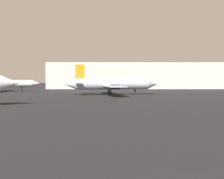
# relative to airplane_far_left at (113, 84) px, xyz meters

# --- Properties ---
(airplane_far_left) EXTENTS (28.96, 26.61, 8.95)m
(airplane_far_left) POSITION_rel_airplane_far_left_xyz_m (0.00, 0.00, 0.00)
(airplane_far_left) COLOR #B2BCCC
(airplane_far_left) RESTS_ON ground_plane
(airplane_far_right) EXTENTS (27.82, 19.81, 9.12)m
(airplane_far_right) POSITION_rel_airplane_far_left_xyz_m (-42.11, 18.52, -0.13)
(airplane_far_right) COLOR silver
(airplane_far_right) RESTS_ON ground_plane
(terminal_building) EXTENTS (99.46, 19.50, 12.66)m
(terminal_building) POSITION_rel_airplane_far_left_xyz_m (18.31, 50.65, 3.16)
(terminal_building) COLOR beige
(terminal_building) RESTS_ON ground_plane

